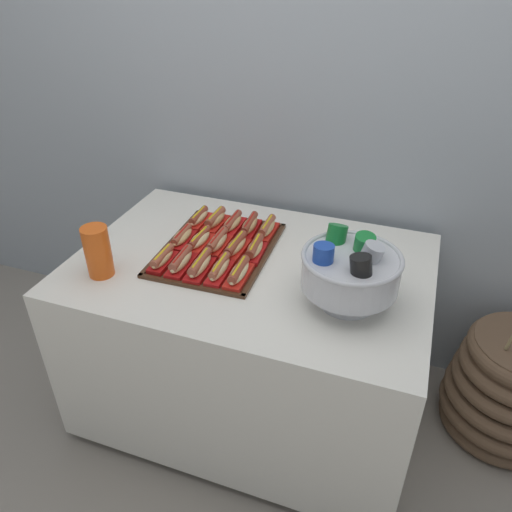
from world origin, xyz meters
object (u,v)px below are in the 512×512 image
hot_dog_1 (181,261)px  hot_dog_12 (232,224)px  hot_dog_14 (267,228)px  cup_stack (98,251)px  hot_dog_9 (254,249)px  hot_dog_11 (215,220)px  hot_dog_13 (250,226)px  donut (333,246)px  hot_dog_8 (236,246)px  hot_dog_7 (217,242)px  hot_dog_3 (220,269)px  floor_vase (510,387)px  serving_tray (218,250)px  hot_dog_6 (199,240)px  hot_dog_0 (163,259)px  hot_dog_10 (199,218)px  hot_dog_2 (200,265)px  hot_dog_5 (182,237)px  hot_dog_4 (240,273)px  buffet_table (252,334)px  punch_bowl (350,269)px

hot_dog_1 → hot_dog_12: (0.07, 0.33, -0.00)m
hot_dog_12 → hot_dog_14: (0.15, 0.00, 0.00)m
cup_stack → hot_dog_9: bearing=31.2°
hot_dog_11 → hot_dog_13: 0.15m
donut → hot_dog_8: bearing=-156.4°
hot_dog_9 → hot_dog_7: bearing=-178.3°
hot_dog_14 → hot_dog_13: bearing=-178.3°
hot_dog_3 → hot_dog_8: size_ratio=1.02×
floor_vase → hot_dog_11: 1.39m
serving_tray → cup_stack: 0.45m
hot_dog_1 → cup_stack: cup_stack is taller
serving_tray → hot_dog_11: hot_dog_11 is taller
hot_dog_12 → serving_tray: bearing=-88.3°
hot_dog_9 → hot_dog_12: 0.22m
hot_dog_6 → donut: bearing=17.4°
hot_dog_0 → hot_dog_13: bearing=57.4°
hot_dog_0 → hot_dog_10: 0.33m
hot_dog_7 → hot_dog_8: hot_dog_7 is taller
hot_dog_10 → hot_dog_13: hot_dog_13 is taller
hot_dog_2 → hot_dog_9: bearing=49.4°
hot_dog_5 → hot_dog_0: bearing=-88.3°
hot_dog_8 → hot_dog_9: hot_dog_9 is taller
hot_dog_2 → hot_dog_6: hot_dog_2 is taller
hot_dog_0 → donut: bearing=29.7°
hot_dog_5 → donut: size_ratio=1.16×
hot_dog_2 → hot_dog_5: size_ratio=1.12×
hot_dog_2 → donut: hot_dog_2 is taller
floor_vase → hot_dog_4: floor_vase is taller
buffet_table → hot_dog_0: 0.51m
hot_dog_9 → hot_dog_11: size_ratio=0.96×
punch_bowl → serving_tray: bearing=163.8°
punch_bowl → hot_dog_0: bearing=-178.8°
hot_dog_6 → hot_dog_9: size_ratio=1.01×
hot_dog_0 → hot_dog_4: hot_dog_4 is taller
hot_dog_14 → serving_tray: bearing=-130.6°
hot_dog_7 → hot_dog_8: 0.08m
hot_dog_5 → hot_dog_9: (0.30, 0.01, 0.00)m
donut → hot_dog_14: bearing=176.5°
hot_dog_9 → hot_dog_12: bearing=134.0°
hot_dog_10 → donut: bearing=-0.8°
hot_dog_6 → punch_bowl: size_ratio=0.49×
hot_dog_2 → hot_dog_11: size_ratio=1.11×
punch_bowl → cup_stack: punch_bowl is taller
hot_dog_3 → hot_dog_7: 0.18m
hot_dog_4 → punch_bowl: (0.38, 0.01, 0.10)m
serving_tray → hot_dog_9: 0.15m
hot_dog_10 → punch_bowl: 0.76m
hot_dog_12 → cup_stack: 0.56m
hot_dog_1 → hot_dog_14: bearing=57.4°
floor_vase → hot_dog_1: size_ratio=5.79×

